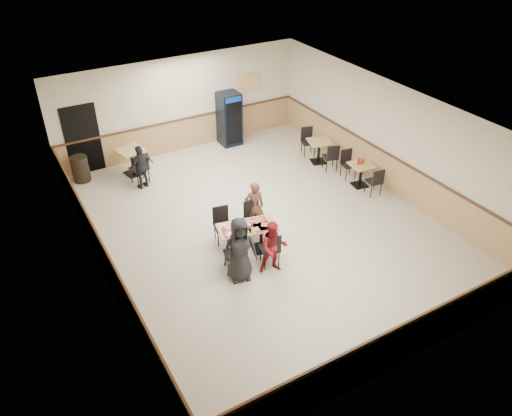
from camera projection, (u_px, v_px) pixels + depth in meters
ground at (262, 225)px, 12.67m from camera, size 10.00×10.00×0.00m
room_shell at (270, 149)px, 14.93m from camera, size 10.00×10.00×10.00m
main_table at (248, 235)px, 11.49m from camera, size 1.46×0.93×0.72m
main_chairs at (246, 236)px, 11.49m from camera, size 1.48×1.79×0.92m
diner_woman_left at (240, 250)px, 10.57m from camera, size 0.84×0.64×1.54m
diner_woman_right at (274, 247)px, 10.84m from camera, size 0.74×0.66×1.28m
diner_man_opposite at (254, 206)px, 12.15m from camera, size 0.56×0.45×1.35m
lone_diner at (141, 167)px, 13.88m from camera, size 0.81×0.49×1.29m
tabletop_clutter at (249, 227)px, 11.29m from camera, size 1.20×0.66×0.12m
side_table_near at (361, 172)px, 14.06m from camera, size 0.71×0.71×0.68m
side_table_near_chair_south at (374, 181)px, 13.68m from camera, size 0.45×0.45×0.86m
side_table_near_chair_north at (349, 164)px, 14.46m from camera, size 0.45×0.45×0.86m
side_table_far at (319, 148)px, 15.24m from camera, size 0.83×0.83×0.71m
side_table_far_chair_south at (330, 156)px, 14.83m from camera, size 0.52×0.52×0.90m
side_table_far_chair_north at (308, 142)px, 15.66m from camera, size 0.52×0.52×0.90m
condiment_caddy at (360, 161)px, 13.91m from camera, size 0.23×0.06×0.20m
back_table at (132, 158)px, 14.60m from camera, size 0.89×0.89×0.79m
back_table_chair_lone at (139, 168)px, 14.15m from camera, size 0.56×0.56×1.01m
pepsi_cooler at (229, 119)px, 16.12m from camera, size 0.66×0.67×1.74m
trash_bin at (80, 169)px, 14.33m from camera, size 0.49×0.49×0.77m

